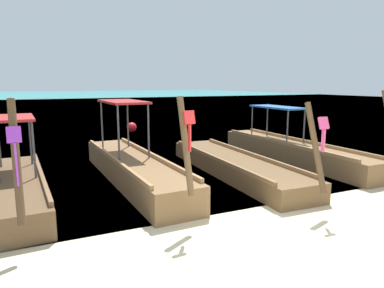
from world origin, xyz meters
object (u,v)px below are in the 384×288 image
at_px(longtail_boat_violet_ribbon, 19,187).
at_px(mooring_buoy_near, 132,127).
at_px(longtail_boat_red_ribbon, 133,168).
at_px(longtail_boat_turquoise_ribbon, 291,150).
at_px(longtail_boat_pink_ribbon, 234,166).

xyz_separation_m(longtail_boat_violet_ribbon, mooring_buoy_near, (5.26, 9.93, -0.07)).
bearing_deg(mooring_buoy_near, longtail_boat_violet_ribbon, -117.89).
distance_m(longtail_boat_violet_ribbon, mooring_buoy_near, 11.23).
relative_size(longtail_boat_red_ribbon, mooring_buoy_near, 12.62).
bearing_deg(longtail_boat_turquoise_ribbon, longtail_boat_pink_ribbon, -164.49).
bearing_deg(longtail_boat_violet_ribbon, longtail_boat_pink_ribbon, 0.14).
height_order(longtail_boat_violet_ribbon, longtail_boat_pink_ribbon, longtail_boat_violet_ribbon).
relative_size(longtail_boat_violet_ribbon, longtail_boat_pink_ribbon, 0.81).
xyz_separation_m(longtail_boat_turquoise_ribbon, mooring_buoy_near, (-3.22, 9.14, -0.09)).
bearing_deg(longtail_boat_turquoise_ribbon, longtail_boat_violet_ribbon, -174.69).
height_order(longtail_boat_violet_ribbon, mooring_buoy_near, longtail_boat_violet_ribbon).
bearing_deg(longtail_boat_pink_ribbon, longtail_boat_violet_ribbon, -179.86).
bearing_deg(mooring_buoy_near, longtail_boat_red_ribbon, -104.73).
xyz_separation_m(longtail_boat_red_ribbon, longtail_boat_turquoise_ribbon, (5.69, 0.25, -0.02)).
bearing_deg(longtail_boat_violet_ribbon, longtail_boat_turquoise_ribbon, 5.31).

